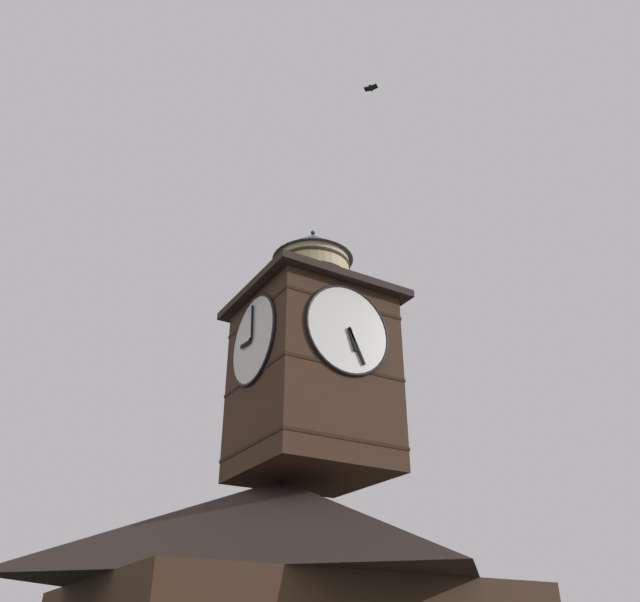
# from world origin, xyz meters

# --- Properties ---
(clock_tower) EXTENTS (4.83, 4.83, 8.76)m
(clock_tower) POSITION_xyz_m (-2.00, -1.90, 10.50)
(clock_tower) COLOR #422B1E
(clock_tower) RESTS_ON building_main
(pine_tree_behind) EXTENTS (5.22, 5.22, 16.42)m
(pine_tree_behind) POSITION_xyz_m (-4.37, -7.60, 6.42)
(pine_tree_behind) COLOR #473323
(pine_tree_behind) RESTS_ON ground_plane
(moon) EXTENTS (2.35, 2.35, 2.35)m
(moon) POSITION_xyz_m (-13.09, -31.69, 15.88)
(moon) COLOR silver
(flying_bird_high) EXTENTS (0.44, 0.49, 0.16)m
(flying_bird_high) POSITION_xyz_m (-2.35, 1.50, 19.71)
(flying_bird_high) COLOR black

